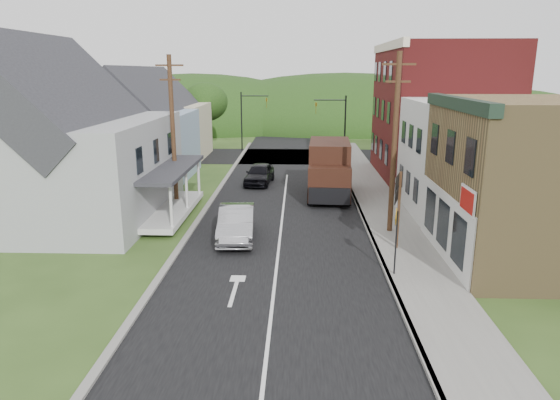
# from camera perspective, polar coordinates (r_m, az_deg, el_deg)

# --- Properties ---
(ground) EXTENTS (120.00, 120.00, 0.00)m
(ground) POSITION_cam_1_polar(r_m,az_deg,el_deg) (22.61, -0.25, -6.44)
(ground) COLOR #2D4719
(ground) RESTS_ON ground
(road) EXTENTS (9.00, 90.00, 0.02)m
(road) POSITION_cam_1_polar(r_m,az_deg,el_deg) (32.14, 0.49, -0.03)
(road) COLOR black
(road) RESTS_ON ground
(cross_road) EXTENTS (60.00, 9.00, 0.02)m
(cross_road) POSITION_cam_1_polar(r_m,az_deg,el_deg) (48.77, 1.06, 5.01)
(cross_road) COLOR black
(cross_road) RESTS_ON ground
(sidewalk_right) EXTENTS (2.80, 55.00, 0.15)m
(sidewalk_right) POSITION_cam_1_polar(r_m,az_deg,el_deg) (30.59, 11.49, -0.94)
(sidewalk_right) COLOR slate
(sidewalk_right) RESTS_ON ground
(curb_right) EXTENTS (0.20, 55.00, 0.15)m
(curb_right) POSITION_cam_1_polar(r_m,az_deg,el_deg) (30.40, 8.98, -0.93)
(curb_right) COLOR slate
(curb_right) RESTS_ON ground
(curb_left) EXTENTS (0.30, 55.00, 0.12)m
(curb_left) POSITION_cam_1_polar(r_m,az_deg,el_deg) (30.68, -8.34, -0.78)
(curb_left) COLOR slate
(curb_left) RESTS_ON ground
(storefront_tan) EXTENTS (8.00, 8.00, 7.00)m
(storefront_tan) POSITION_cam_1_polar(r_m,az_deg,el_deg) (23.97, 27.86, 1.78)
(storefront_tan) COLOR brown
(storefront_tan) RESTS_ON ground
(storefront_white) EXTENTS (8.00, 7.00, 6.50)m
(storefront_white) POSITION_cam_1_polar(r_m,az_deg,el_deg) (30.81, 21.93, 4.45)
(storefront_white) COLOR silver
(storefront_white) RESTS_ON ground
(storefront_red) EXTENTS (8.00, 12.00, 10.00)m
(storefront_red) POSITION_cam_1_polar(r_m,az_deg,el_deg) (39.61, 17.61, 9.41)
(storefront_red) COLOR maroon
(storefront_red) RESTS_ON ground
(house_gray) EXTENTS (10.20, 12.24, 8.35)m
(house_gray) POSITION_cam_1_polar(r_m,az_deg,el_deg) (30.24, -23.24, 6.04)
(house_gray) COLOR #A1A3A6
(house_gray) RESTS_ON ground
(house_blue) EXTENTS (7.14, 8.16, 7.28)m
(house_blue) POSITION_cam_1_polar(r_m,az_deg,el_deg) (40.14, -15.25, 7.76)
(house_blue) COLOR #90A8C5
(house_blue) RESTS_ON ground
(house_cream) EXTENTS (7.14, 8.16, 7.28)m
(house_cream) POSITION_cam_1_polar(r_m,az_deg,el_deg) (48.89, -12.72, 9.05)
(house_cream) COLOR beige
(house_cream) RESTS_ON ground
(utility_pole_right) EXTENTS (1.60, 0.26, 9.00)m
(utility_pole_right) POSITION_cam_1_polar(r_m,az_deg,el_deg) (25.27, 12.95, 6.36)
(utility_pole_right) COLOR #472D19
(utility_pole_right) RESTS_ON ground
(utility_pole_left) EXTENTS (1.60, 0.26, 9.00)m
(utility_pole_left) POSITION_cam_1_polar(r_m,az_deg,el_deg) (30.21, -12.14, 7.70)
(utility_pole_left) COLOR #472D19
(utility_pole_left) RESTS_ON ground
(traffic_signal_right) EXTENTS (2.87, 0.20, 6.00)m
(traffic_signal_right) POSITION_cam_1_polar(r_m,az_deg,el_deg) (44.93, 6.56, 8.94)
(traffic_signal_right) COLOR black
(traffic_signal_right) RESTS_ON ground
(traffic_signal_left) EXTENTS (2.87, 0.20, 6.00)m
(traffic_signal_left) POSITION_cam_1_polar(r_m,az_deg,el_deg) (52.03, -3.65, 9.76)
(traffic_signal_left) COLOR black
(traffic_signal_left) RESTS_ON ground
(tree_left_b) EXTENTS (4.80, 4.80, 6.94)m
(tree_left_b) POSITION_cam_1_polar(r_m,az_deg,el_deg) (37.75, -26.45, 8.18)
(tree_left_b) COLOR #382616
(tree_left_b) RESTS_ON ground
(tree_left_c) EXTENTS (5.80, 5.80, 8.41)m
(tree_left_c) POSITION_cam_1_polar(r_m,az_deg,el_deg) (45.69, -24.11, 10.62)
(tree_left_c) COLOR #382616
(tree_left_c) RESTS_ON ground
(tree_left_d) EXTENTS (4.80, 4.80, 6.94)m
(tree_left_d) POSITION_cam_1_polar(r_m,az_deg,el_deg) (54.09, -8.56, 11.01)
(tree_left_d) COLOR #382616
(tree_left_d) RESTS_ON ground
(forested_ridge) EXTENTS (90.00, 30.00, 16.00)m
(forested_ridge) POSITION_cam_1_polar(r_m,az_deg,el_deg) (76.52, 1.47, 8.50)
(forested_ridge) COLOR black
(forested_ridge) RESTS_ON ground
(silver_sedan) EXTENTS (2.04, 4.98, 1.61)m
(silver_sedan) POSITION_cam_1_polar(r_m,az_deg,el_deg) (24.73, -4.99, -2.66)
(silver_sedan) COLOR #AAA9AE
(silver_sedan) RESTS_ON ground
(dark_sedan) EXTENTS (2.24, 4.57, 1.50)m
(dark_sedan) POSITION_cam_1_polar(r_m,az_deg,el_deg) (36.66, -2.36, 2.99)
(dark_sedan) COLOR black
(dark_sedan) RESTS_ON ground
(delivery_van) EXTENTS (2.96, 6.58, 3.61)m
(delivery_van) POSITION_cam_1_polar(r_m,az_deg,el_deg) (32.88, 5.66, 3.50)
(delivery_van) COLOR black
(delivery_van) RESTS_ON ground
(route_sign_cluster) EXTENTS (0.69, 1.98, 3.59)m
(route_sign_cluster) POSITION_cam_1_polar(r_m,az_deg,el_deg) (23.16, 13.36, 0.10)
(route_sign_cluster) COLOR #472D19
(route_sign_cluster) RESTS_ON sidewalk_right
(warning_sign) EXTENTS (0.21, 0.76, 2.80)m
(warning_sign) POSITION_cam_1_polar(r_m,az_deg,el_deg) (20.28, 13.11, -3.53)
(warning_sign) COLOR black
(warning_sign) RESTS_ON sidewalk_right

